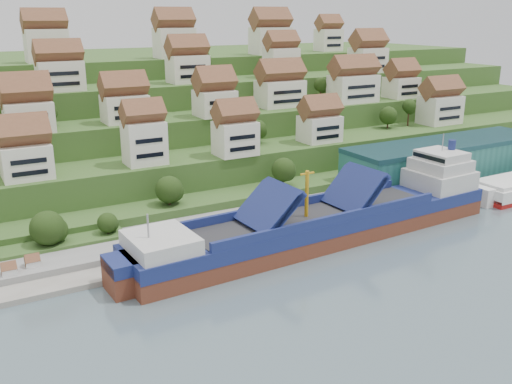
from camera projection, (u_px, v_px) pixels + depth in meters
ground at (323, 242)px, 116.01m from camera, size 300.00×300.00×0.00m
quay at (354, 201)px, 137.49m from camera, size 180.00×14.00×2.20m
pebble_beach at (9, 278)px, 98.87m from camera, size 45.00×20.00×1.00m
hillside at (151, 115)px, 199.14m from camera, size 260.00×128.00×31.00m
hillside_village at (193, 87)px, 159.40m from camera, size 158.68×65.30×29.31m
hillside_trees at (190, 133)px, 142.23m from camera, size 139.73×63.06×31.77m
warehouse at (446, 159)px, 152.23m from camera, size 60.00×15.00×10.00m
flagpole at (363, 185)px, 130.73m from camera, size 1.28×0.16×8.00m
cargo_ship at (332, 223)px, 116.81m from camera, size 83.35×16.93×18.43m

